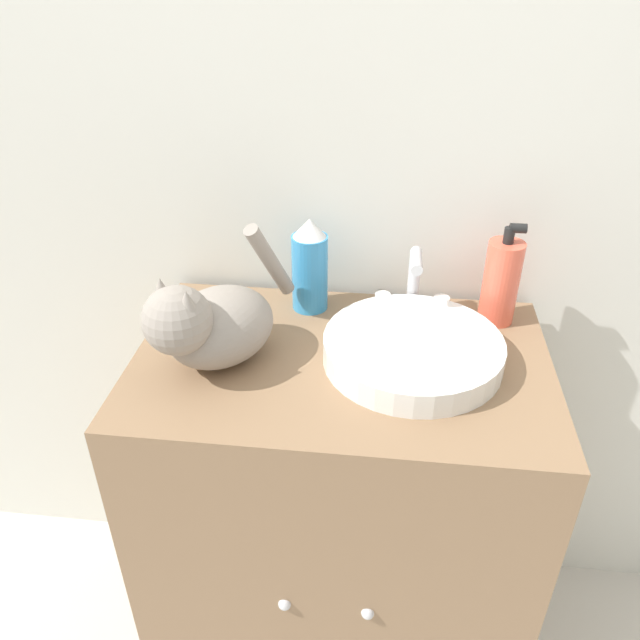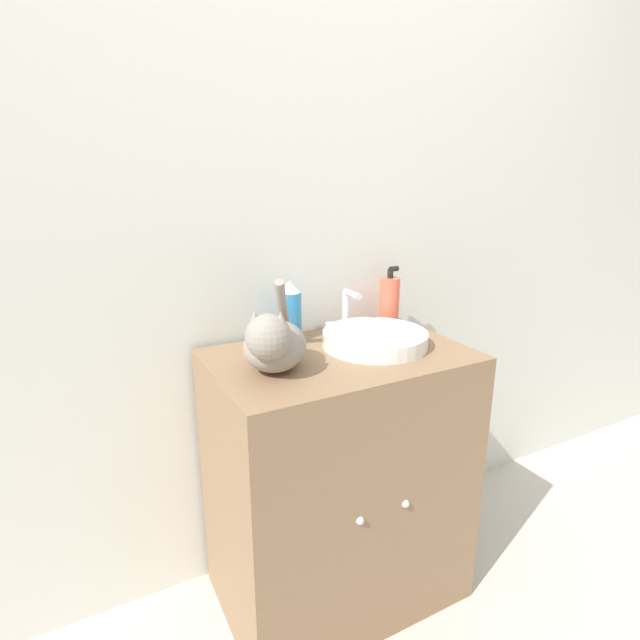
% 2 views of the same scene
% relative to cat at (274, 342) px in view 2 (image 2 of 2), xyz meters
% --- Properties ---
extents(wall_back, '(6.00, 0.05, 2.50)m').
position_rel_cat_xyz_m(wall_back, '(0.22, 0.32, 0.32)').
color(wall_back, silver).
rests_on(wall_back, ground_plane).
extents(vanity_cabinet, '(0.75, 0.50, 0.85)m').
position_rel_cat_xyz_m(vanity_cabinet, '(0.22, 0.04, -0.51)').
color(vanity_cabinet, '#8C6B4C').
rests_on(vanity_cabinet, ground_plane).
extents(sink_basin, '(0.32, 0.32, 0.05)m').
position_rel_cat_xyz_m(sink_basin, '(0.35, 0.04, -0.06)').
color(sink_basin, white).
rests_on(sink_basin, vanity_cabinet).
extents(faucet, '(0.15, 0.10, 0.14)m').
position_rel_cat_xyz_m(faucet, '(0.35, 0.21, -0.02)').
color(faucet, silver).
rests_on(faucet, vanity_cabinet).
extents(cat, '(0.25, 0.32, 0.23)m').
position_rel_cat_xyz_m(cat, '(0.00, 0.00, 0.00)').
color(cat, gray).
rests_on(cat, vanity_cabinet).
extents(soap_bottle, '(0.07, 0.07, 0.21)m').
position_rel_cat_xyz_m(soap_bottle, '(0.52, 0.20, 0.00)').
color(soap_bottle, '#EF6047').
rests_on(soap_bottle, vanity_cabinet).
extents(spray_bottle, '(0.07, 0.07, 0.19)m').
position_rel_cat_xyz_m(spray_bottle, '(0.14, 0.21, 0.01)').
color(spray_bottle, '#338CCC').
rests_on(spray_bottle, vanity_cabinet).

